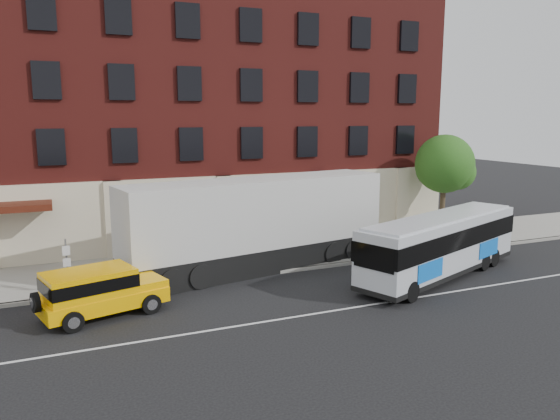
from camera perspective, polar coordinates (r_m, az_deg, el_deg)
name	(u,v)px	position (r m, az deg, el deg)	size (l,w,h in m)	color
ground	(319,319)	(20.55, 4.18, -11.39)	(120.00, 120.00, 0.00)	black
sidewalk	(241,259)	(28.42, -4.20, -5.16)	(60.00, 6.00, 0.15)	gray
kerb	(261,274)	(25.70, -2.00, -6.77)	(60.00, 0.25, 0.15)	gray
lane_line	(313,314)	(20.96, 3.54, -10.93)	(60.00, 0.12, 0.01)	beige
building	(198,114)	(35.03, -8.66, 10.03)	(30.00, 12.10, 15.00)	maroon
sign_pole	(67,264)	(23.89, -21.62, -5.36)	(0.30, 0.20, 2.50)	slate
street_tree	(445,166)	(34.80, 17.08, 4.47)	(3.60, 3.60, 6.20)	#382B1C
city_bus	(441,243)	(26.24, 16.68, -3.39)	(10.72, 5.97, 2.91)	#B3B8BF
yellow_suv	(97,290)	(21.45, -18.77, -7.98)	(4.96, 3.01, 1.84)	#FFB200
shipping_container	(258,225)	(26.29, -2.36, -1.59)	(13.70, 5.02, 4.48)	black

